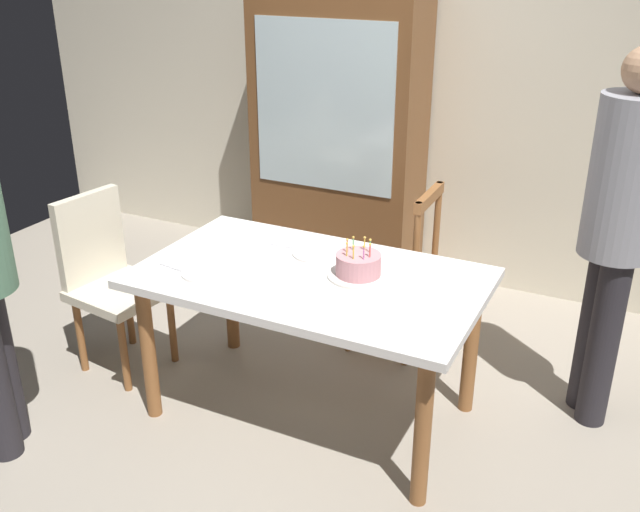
{
  "coord_description": "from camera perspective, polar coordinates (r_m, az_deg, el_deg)",
  "views": [
    {
      "loc": [
        1.33,
        -2.59,
        2.13
      ],
      "look_at": [
        0.05,
        0.0,
        0.85
      ],
      "focal_mm": 39.85,
      "sensor_mm": 36.0,
      "label": 1
    }
  ],
  "objects": [
    {
      "name": "dining_table",
      "position": [
        3.26,
        -0.79,
        -2.95
      ],
      "size": [
        1.56,
        0.92,
        0.75
      ],
      "color": "white",
      "rests_on": "ground"
    },
    {
      "name": "chair_upholstered",
      "position": [
        3.9,
        -16.64,
        -1.34
      ],
      "size": [
        0.5,
        0.5,
        0.95
      ],
      "color": "beige",
      "rests_on": "ground"
    },
    {
      "name": "plate_near_celebrant",
      "position": [
        3.26,
        -9.19,
        -1.32
      ],
      "size": [
        0.22,
        0.22,
        0.01
      ],
      "primitive_type": "cylinder",
      "color": "white",
      "rests_on": "dining_table"
    },
    {
      "name": "plate_far_side",
      "position": [
        3.42,
        -0.39,
        0.2
      ],
      "size": [
        0.22,
        0.22,
        0.01
      ],
      "primitive_type": "cylinder",
      "color": "white",
      "rests_on": "dining_table"
    },
    {
      "name": "back_wall",
      "position": [
        4.71,
        9.72,
        13.41
      ],
      "size": [
        6.4,
        0.1,
        2.6
      ],
      "primitive_type": "cube",
      "color": "beige",
      "rests_on": "ground"
    },
    {
      "name": "fork_near_celebrant",
      "position": [
        3.34,
        -11.63,
        -0.97
      ],
      "size": [
        0.18,
        0.05,
        0.01
      ],
      "primitive_type": "cube",
      "rotation": [
        0.0,
        0.0,
        -0.16
      ],
      "color": "silver",
      "rests_on": "dining_table"
    },
    {
      "name": "person_guest",
      "position": [
        3.38,
        22.89,
        2.57
      ],
      "size": [
        0.32,
        0.32,
        1.76
      ],
      "color": "#262328",
      "rests_on": "ground"
    },
    {
      "name": "ground",
      "position": [
        3.61,
        -0.73,
        -12.31
      ],
      "size": [
        6.4,
        6.4,
        0.0
      ],
      "primitive_type": "plane",
      "color": "#9E9384"
    },
    {
      "name": "birthday_cake",
      "position": [
        3.18,
        3.1,
        -0.83
      ],
      "size": [
        0.28,
        0.28,
        0.18
      ],
      "color": "silver",
      "rests_on": "dining_table"
    },
    {
      "name": "chair_spindle_back",
      "position": [
        3.95,
        6.02,
        -1.29
      ],
      "size": [
        0.45,
        0.45,
        0.95
      ],
      "color": "brown",
      "rests_on": "ground"
    },
    {
      "name": "china_cabinet",
      "position": [
        4.72,
        1.45,
        9.43
      ],
      "size": [
        1.1,
        0.45,
        1.9
      ],
      "color": "brown",
      "rests_on": "ground"
    },
    {
      "name": "fork_far_side",
      "position": [
        3.5,
        -2.59,
        0.73
      ],
      "size": [
        0.18,
        0.03,
        0.01
      ],
      "primitive_type": "cube",
      "rotation": [
        0.0,
        0.0,
        0.06
      ],
      "color": "silver",
      "rests_on": "dining_table"
    }
  ]
}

